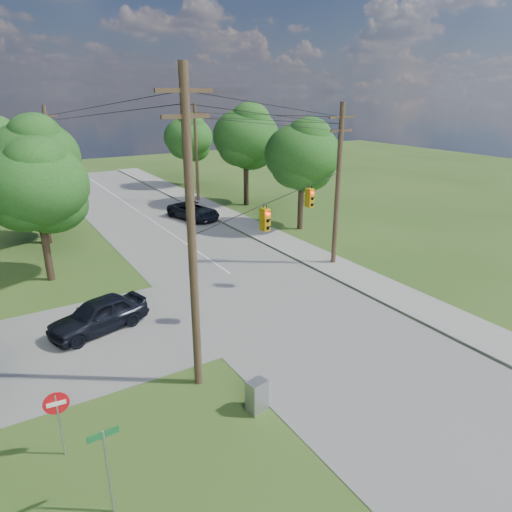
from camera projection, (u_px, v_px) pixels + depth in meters
ground at (297, 355)px, 20.36m from camera, size 140.00×140.00×0.00m
main_road at (273, 303)px, 25.35m from camera, size 10.00×100.00×0.03m
sidewalk_east at (362, 278)px, 28.61m from camera, size 2.60×100.00×0.12m
pole_sw at (192, 235)px, 16.32m from camera, size 2.00×0.32×12.00m
pole_ne at (338, 184)px, 29.28m from camera, size 2.00×0.32×10.50m
pole_north_e at (196, 153)px, 47.08m from camera, size 2.00×0.32×10.00m
pole_north_w at (52, 163)px, 40.28m from camera, size 2.00×0.32×10.00m
power_lines at (208, 126)px, 27.26m from camera, size 13.93×29.62×4.93m
traffic_signals at (289, 207)px, 23.30m from camera, size 4.91×3.27×1.05m
tree_w_near at (36, 186)px, 26.49m from camera, size 6.00×6.00×8.40m
tree_w_mid at (35, 157)px, 33.18m from camera, size 6.40×6.40×9.22m
tree_e_near at (302, 155)px, 36.96m from camera, size 6.20×6.20×8.81m
tree_e_mid at (246, 136)px, 45.02m from camera, size 6.60×6.60×9.64m
tree_e_far at (188, 137)px, 54.51m from camera, size 5.80×5.80×8.32m
car_cross_dark at (98, 315)px, 22.14m from camera, size 5.17×3.17×1.64m
car_main_north at (193, 211)px, 41.72m from camera, size 3.83×5.93×1.52m
control_cabinet at (257, 396)px, 16.58m from camera, size 0.79×0.64×1.27m
do_not_enter_sign at (57, 410)px, 14.18m from camera, size 0.79×0.12×2.38m
street_name_sign at (107, 462)px, 12.16m from camera, size 0.83×0.08×2.77m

